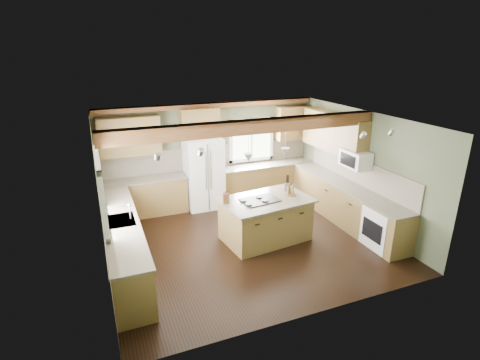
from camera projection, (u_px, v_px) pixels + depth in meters
name	position (u px, v px, depth m)	size (l,w,h in m)	color
floor	(247.00, 241.00, 7.97)	(5.60, 5.60, 0.00)	black
ceiling	(248.00, 120.00, 7.09)	(5.60, 5.60, 0.00)	silver
wall_back	(210.00, 153.00, 9.71)	(5.60, 5.60, 0.00)	#4D563D
wall_left	(101.00, 205.00, 6.55)	(5.00, 5.00, 0.00)	#4D563D
wall_right	(361.00, 168.00, 8.51)	(5.00, 5.00, 0.00)	#4D563D
ceiling_beam	(249.00, 127.00, 7.10)	(5.55, 0.26, 0.26)	#502A16
soffit_trim	(210.00, 105.00, 9.21)	(5.55, 0.20, 0.10)	#502A16
backsplash_back	(210.00, 156.00, 9.73)	(5.58, 0.03, 0.58)	brown
backsplash_right	(358.00, 171.00, 8.58)	(0.03, 3.70, 0.58)	brown
base_cab_back_left	(145.00, 197.00, 9.11)	(2.02, 0.60, 0.88)	brown
counter_back_left	(143.00, 180.00, 8.96)	(2.06, 0.64, 0.04)	#4B4237
base_cab_back_right	(266.00, 180.00, 10.26)	(2.62, 0.60, 0.88)	brown
counter_back_right	(266.00, 164.00, 10.11)	(2.66, 0.64, 0.04)	#4B4237
base_cab_left	(123.00, 243.00, 6.99)	(0.60, 3.70, 0.88)	brown
counter_left	(121.00, 221.00, 6.83)	(0.64, 3.74, 0.04)	#4B4237
base_cab_right	(345.00, 204.00, 8.74)	(0.60, 3.70, 0.88)	brown
counter_right	(347.00, 185.00, 8.58)	(0.64, 3.74, 0.04)	#4B4237
upper_cab_back_left	(129.00, 136.00, 8.64)	(1.40, 0.35, 0.90)	brown
upper_cab_over_fridge	(200.00, 122.00, 9.17)	(0.96, 0.35, 0.70)	brown
upper_cab_right	(333.00, 133.00, 9.02)	(0.35, 2.20, 0.90)	brown
upper_cab_back_corner	(292.00, 123.00, 10.15)	(0.90, 0.35, 0.90)	brown
window_left	(100.00, 190.00, 6.51)	(0.04, 1.60, 1.05)	white
window_back	(251.00, 140.00, 10.01)	(1.10, 0.04, 1.00)	white
sink	(121.00, 221.00, 6.83)	(0.50, 0.65, 0.03)	#262628
faucet	(130.00, 212.00, 6.84)	(0.02, 0.02, 0.28)	#B2B2B7
dishwasher	(132.00, 282.00, 5.86)	(0.60, 0.60, 0.84)	white
oven	(384.00, 228.00, 7.60)	(0.60, 0.72, 0.84)	white
microwave	(355.00, 159.00, 8.31)	(0.40, 0.70, 0.38)	white
pendant_left	(248.00, 158.00, 7.24)	(0.18, 0.18, 0.16)	#B2B2B7
pendant_right	(285.00, 152.00, 7.63)	(0.18, 0.18, 0.16)	#B2B2B7
refrigerator	(204.00, 173.00, 9.41)	(0.90, 0.74, 1.80)	white
island	(265.00, 220.00, 7.92)	(1.73, 1.06, 0.88)	brown
island_top	(266.00, 200.00, 7.77)	(1.84, 1.17, 0.04)	#4B4237
cooktop	(260.00, 200.00, 7.69)	(0.75, 0.50, 0.02)	black
knife_block	(226.00, 198.00, 7.53)	(0.12, 0.09, 0.21)	brown
utensil_crock	(287.00, 187.00, 8.20)	(0.12, 0.12, 0.16)	#473F39
bottle_tray	(291.00, 190.00, 7.96)	(0.24, 0.24, 0.22)	brown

